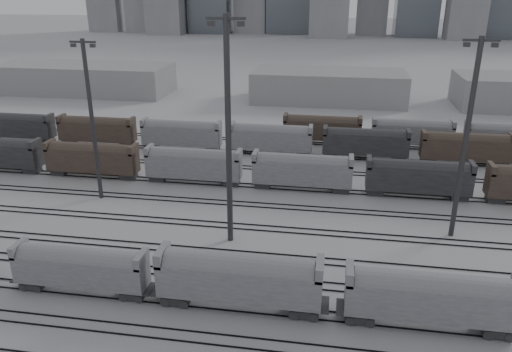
% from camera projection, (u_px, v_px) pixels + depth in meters
% --- Properties ---
extents(ground, '(900.00, 900.00, 0.00)m').
position_uv_depth(ground, '(193.00, 309.00, 48.35)').
color(ground, silver).
rests_on(ground, ground).
extents(tracks, '(220.00, 71.50, 0.16)m').
position_uv_depth(tracks, '(231.00, 227.00, 64.43)').
color(tracks, black).
rests_on(tracks, ground).
extents(hopper_car_a, '(13.72, 2.73, 4.91)m').
position_uv_depth(hopper_car_a, '(81.00, 266.00, 49.99)').
color(hopper_car_a, black).
rests_on(hopper_car_a, ground).
extents(hopper_car_b, '(15.82, 3.14, 5.66)m').
position_uv_depth(hopper_car_b, '(239.00, 277.00, 47.33)').
color(hopper_car_b, black).
rests_on(hopper_car_b, ground).
extents(hopper_car_c, '(15.18, 3.01, 5.43)m').
position_uv_depth(hopper_car_c, '(430.00, 296.00, 44.71)').
color(hopper_car_c, black).
rests_on(hopper_car_c, ground).
extents(light_mast_b, '(3.65, 0.58, 22.79)m').
position_uv_depth(light_mast_b, '(92.00, 118.00, 69.24)').
color(light_mast_b, '#343436').
rests_on(light_mast_b, ground).
extents(light_mast_c, '(4.26, 0.68, 26.64)m').
position_uv_depth(light_mast_c, '(228.00, 129.00, 56.37)').
color(light_mast_c, '#343436').
rests_on(light_mast_c, ground).
extents(light_mast_d, '(3.88, 0.62, 24.26)m').
position_uv_depth(light_mast_d, '(466.00, 137.00, 57.94)').
color(light_mast_d, '#343436').
rests_on(light_mast_d, ground).
extents(bg_string_near, '(151.00, 3.00, 5.60)m').
position_uv_depth(bg_string_near, '(302.00, 172.00, 75.56)').
color(bg_string_near, gray).
rests_on(bg_string_near, ground).
extents(bg_string_mid, '(151.00, 3.00, 5.60)m').
position_uv_depth(bg_string_mid, '(365.00, 144.00, 88.75)').
color(bg_string_mid, black).
rests_on(bg_string_mid, ground).
extents(bg_string_far, '(66.00, 3.00, 5.60)m').
position_uv_depth(bg_string_far, '(459.00, 136.00, 93.44)').
color(bg_string_far, '#4E3D31').
rests_on(bg_string_far, ground).
extents(warehouse_left, '(50.00, 18.00, 8.00)m').
position_uv_depth(warehouse_left, '(83.00, 78.00, 143.51)').
color(warehouse_left, '#97989A').
rests_on(warehouse_left, ground).
extents(warehouse_mid, '(40.00, 18.00, 8.00)m').
position_uv_depth(warehouse_mid, '(328.00, 86.00, 132.79)').
color(warehouse_mid, '#97989A').
rests_on(warehouse_mid, ground).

